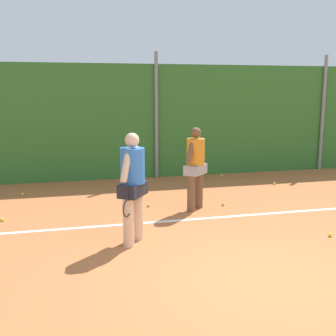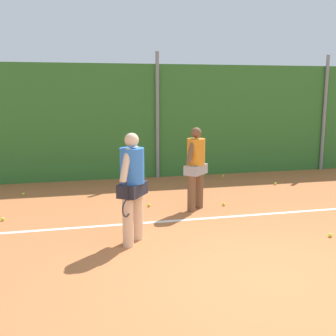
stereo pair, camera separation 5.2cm
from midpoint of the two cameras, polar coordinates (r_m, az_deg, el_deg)
name	(u,v)px [view 1 (the left image)]	position (r m, az deg, el deg)	size (l,w,h in m)	color
ground_plane	(212,230)	(7.54, 5.76, -8.32)	(27.39, 27.39, 0.00)	#B76638
hedge_fence_backdrop	(155,121)	(11.80, -1.88, 6.31)	(17.81, 0.25, 3.11)	#33702D
fence_post_center	(156,116)	(11.61, -1.71, 7.04)	(0.10, 0.10, 3.43)	gray
fence_post_right	(323,113)	(13.64, 20.08, 6.94)	(0.10, 0.10, 3.43)	gray
court_baseline_paint	(200,219)	(8.13, 4.22, -6.84)	(13.01, 0.10, 0.01)	white
player_foreground_near	(133,182)	(6.66, -5.02, -1.96)	(0.55, 0.72, 1.78)	beige
player_midcourt	(195,164)	(8.53, 3.56, 0.55)	(0.56, 0.55, 1.69)	brown
tennis_ball_0	(223,204)	(9.07, 7.32, -4.87)	(0.07, 0.07, 0.07)	#CCDB33
tennis_ball_1	(22,194)	(10.39, -19.20, -3.38)	(0.07, 0.07, 0.07)	#CCDB33
tennis_ball_2	(149,205)	(8.92, -2.81, -5.05)	(0.07, 0.07, 0.07)	#CCDB33
tennis_ball_4	(330,235)	(7.66, 20.88, -8.43)	(0.07, 0.07, 0.07)	#CCDB33
tennis_ball_5	(222,176)	(11.99, 7.16, -1.04)	(0.07, 0.07, 0.07)	#CCDB33
tennis_ball_7	(274,183)	(11.26, 14.04, -2.04)	(0.07, 0.07, 0.07)	#CCDB33
tennis_ball_8	(2,219)	(8.56, -21.66, -6.48)	(0.07, 0.07, 0.07)	#CCDB33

